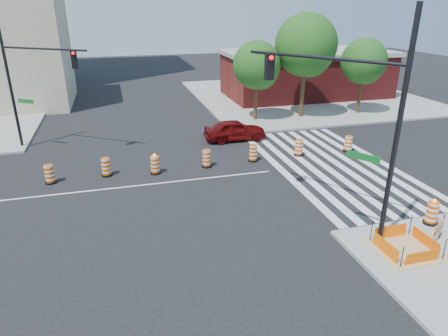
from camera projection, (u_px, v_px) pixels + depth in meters
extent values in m
plane|color=black|center=(145.00, 185.00, 21.04)|extent=(120.00, 120.00, 0.00)
cube|color=gray|center=(304.00, 96.00, 41.51)|extent=(22.00, 22.00, 0.15)
cube|color=silver|center=(282.00, 170.00, 22.96)|extent=(0.45, 13.50, 0.01)
cube|color=silver|center=(296.00, 168.00, 23.18)|extent=(0.45, 13.50, 0.01)
cube|color=silver|center=(310.00, 167.00, 23.40)|extent=(0.45, 13.50, 0.01)
cube|color=silver|center=(324.00, 165.00, 23.63)|extent=(0.45, 13.50, 0.01)
cube|color=silver|center=(337.00, 164.00, 23.85)|extent=(0.45, 13.50, 0.01)
cube|color=silver|center=(351.00, 162.00, 24.07)|extent=(0.45, 13.50, 0.01)
cube|color=silver|center=(364.00, 161.00, 24.29)|extent=(0.45, 13.50, 0.01)
cube|color=silver|center=(377.00, 159.00, 24.51)|extent=(0.45, 13.50, 0.01)
cube|color=silver|center=(145.00, 185.00, 21.04)|extent=(14.00, 0.12, 0.01)
cube|color=tan|center=(404.00, 250.00, 15.16)|extent=(2.20, 2.20, 0.05)
cube|color=#FA6105|center=(422.00, 257.00, 14.26)|extent=(1.44, 0.02, 0.55)
cube|color=#FA6105|center=(390.00, 232.00, 15.87)|extent=(1.44, 0.02, 0.55)
cube|color=#FA6105|center=(385.00, 248.00, 14.84)|extent=(0.02, 1.44, 0.55)
cube|color=#FA6105|center=(426.00, 241.00, 15.29)|extent=(0.02, 1.44, 0.55)
cylinder|color=black|center=(402.00, 257.00, 13.97)|extent=(0.04, 0.04, 0.90)
cylinder|color=black|center=(444.00, 250.00, 14.42)|extent=(0.04, 0.04, 0.90)
cylinder|color=black|center=(371.00, 231.00, 15.58)|extent=(0.04, 0.04, 0.90)
cylinder|color=black|center=(410.00, 225.00, 16.02)|extent=(0.04, 0.04, 0.90)
cube|color=maroon|center=(306.00, 76.00, 40.75)|extent=(16.00, 8.00, 4.20)
cube|color=gray|center=(308.00, 53.00, 39.88)|extent=(16.50, 8.50, 0.40)
imported|color=#5A0707|center=(235.00, 130.00, 27.82)|extent=(4.28, 1.73, 1.46)
cylinder|color=black|center=(397.00, 135.00, 14.10)|extent=(0.20, 0.20, 8.76)
cylinder|color=black|center=(320.00, 58.00, 15.19)|extent=(3.75, 5.54, 0.13)
cube|color=black|center=(269.00, 67.00, 16.79)|extent=(0.35, 0.31, 1.10)
sphere|color=#FF0C0C|center=(271.00, 58.00, 16.49)|extent=(0.20, 0.20, 0.20)
cube|color=#0C591E|center=(363.00, 157.00, 15.18)|extent=(0.76, 1.12, 0.27)
cylinder|color=black|center=(10.00, 84.00, 25.02)|extent=(0.18, 0.18, 8.12)
cylinder|color=black|center=(43.00, 49.00, 23.24)|extent=(5.07, 3.57, 0.12)
cube|color=black|center=(74.00, 59.00, 22.78)|extent=(0.32, 0.28, 1.01)
sphere|color=#FF0C0C|center=(73.00, 53.00, 22.48)|extent=(0.18, 0.18, 0.18)
cube|color=#0C591E|center=(26.00, 101.00, 25.09)|extent=(1.02, 0.73, 0.25)
cylinder|color=black|center=(430.00, 223.00, 17.00)|extent=(0.59, 0.59, 0.10)
cylinder|color=#DD4A04|center=(432.00, 212.00, 16.82)|extent=(0.47, 0.47, 0.94)
sphere|color=#FF990C|center=(435.00, 201.00, 16.61)|extent=(0.16, 0.16, 0.16)
cube|color=#DD4A04|center=(439.00, 225.00, 15.38)|extent=(0.83, 0.50, 0.31)
cube|color=#DD4A04|center=(438.00, 233.00, 15.52)|extent=(0.83, 0.50, 0.24)
cylinder|color=black|center=(434.00, 234.00, 15.19)|extent=(0.04, 0.04, 1.10)
cylinder|color=black|center=(442.00, 226.00, 15.74)|extent=(0.04, 0.04, 1.10)
cylinder|color=#382314|center=(256.00, 97.00, 31.97)|extent=(0.30, 0.30, 3.98)
sphere|color=#1E4714|center=(257.00, 65.00, 31.03)|extent=(3.73, 3.73, 3.73)
sphere|color=#1E4714|center=(261.00, 72.00, 31.63)|extent=(2.74, 2.74, 2.74)
sphere|color=#1E4714|center=(253.00, 71.00, 30.92)|extent=(2.49, 2.49, 2.49)
cylinder|color=#382314|center=(303.00, 87.00, 32.65)|extent=(0.34, 0.34, 5.25)
sphere|color=#1E4714|center=(306.00, 45.00, 31.41)|extent=(4.92, 4.92, 4.92)
sphere|color=#1E4714|center=(309.00, 55.00, 32.14)|extent=(3.61, 3.61, 3.61)
sphere|color=#1E4714|center=(302.00, 52.00, 31.30)|extent=(3.28, 3.28, 3.28)
cylinder|color=#382314|center=(360.00, 91.00, 34.01)|extent=(0.29, 0.29, 4.01)
sphere|color=#1E4714|center=(364.00, 61.00, 33.06)|extent=(3.76, 3.76, 3.76)
sphere|color=#1E4714|center=(366.00, 68.00, 33.65)|extent=(2.76, 2.76, 2.76)
sphere|color=#1E4714|center=(361.00, 66.00, 32.96)|extent=(2.51, 2.51, 2.51)
cylinder|color=black|center=(51.00, 182.00, 21.26)|extent=(0.60, 0.60, 0.10)
cylinder|color=#DD4A04|center=(49.00, 174.00, 21.07)|extent=(0.48, 0.48, 0.95)
cylinder|color=black|center=(107.00, 175.00, 22.18)|extent=(0.60, 0.60, 0.10)
cylinder|color=#DD4A04|center=(106.00, 166.00, 21.99)|extent=(0.48, 0.48, 0.95)
cylinder|color=black|center=(156.00, 173.00, 22.48)|extent=(0.60, 0.60, 0.10)
cylinder|color=#DD4A04|center=(155.00, 164.00, 22.29)|extent=(0.48, 0.48, 0.95)
sphere|color=#FF990C|center=(154.00, 155.00, 22.08)|extent=(0.16, 0.16, 0.16)
cylinder|color=black|center=(207.00, 166.00, 23.41)|extent=(0.60, 0.60, 0.10)
cylinder|color=#DD4A04|center=(207.00, 158.00, 23.22)|extent=(0.48, 0.48, 0.95)
cylinder|color=black|center=(253.00, 160.00, 24.28)|extent=(0.60, 0.60, 0.10)
cylinder|color=#DD4A04|center=(253.00, 152.00, 24.09)|extent=(0.48, 0.48, 0.95)
cylinder|color=black|center=(298.00, 155.00, 25.18)|extent=(0.60, 0.60, 0.10)
cylinder|color=#DD4A04|center=(299.00, 147.00, 24.99)|extent=(0.48, 0.48, 0.95)
cylinder|color=black|center=(347.00, 151.00, 25.89)|extent=(0.60, 0.60, 0.10)
cylinder|color=#DD4A04|center=(348.00, 143.00, 25.70)|extent=(0.48, 0.48, 0.95)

